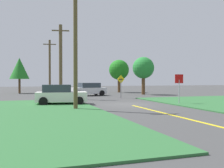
# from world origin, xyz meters

# --- Properties ---
(ground_plane) EXTENTS (120.00, 120.00, 0.00)m
(ground_plane) POSITION_xyz_m (0.00, 0.00, 0.00)
(ground_plane) COLOR #414141
(grass_verge_left) EXTENTS (12.00, 20.00, 0.08)m
(grass_verge_left) POSITION_xyz_m (-9.21, -4.00, 0.04)
(grass_verge_left) COLOR #2E6634
(grass_verge_left) RESTS_ON ground
(lane_stripe_center) EXTENTS (0.20, 14.00, 0.01)m
(lane_stripe_center) POSITION_xyz_m (0.00, -8.00, 0.01)
(lane_stripe_center) COLOR yellow
(lane_stripe_center) RESTS_ON ground
(stop_sign) EXTENTS (0.73, 0.09, 2.46)m
(stop_sign) POSITION_xyz_m (4.11, -1.01, 1.72)
(stop_sign) COLOR #9EA0A8
(stop_sign) RESTS_ON ground
(car_approaching_junction) EXTENTS (4.65, 2.66, 1.62)m
(car_approaching_junction) POSITION_xyz_m (-0.52, 12.34, 0.81)
(car_approaching_junction) COLOR silver
(car_approaching_junction) RESTS_ON ground
(parked_car_near_building) EXTENTS (4.26, 2.56, 1.62)m
(parked_car_near_building) POSITION_xyz_m (-5.25, 1.69, 0.80)
(parked_car_near_building) COLOR white
(parked_car_near_building) RESTS_ON ground
(utility_pole_near) EXTENTS (1.80, 0.28, 8.37)m
(utility_pole_near) POSITION_xyz_m (-4.73, -2.37, 4.32)
(utility_pole_near) COLOR brown
(utility_pole_near) RESTS_ON ground
(utility_pole_mid) EXTENTS (1.80, 0.41, 7.77)m
(utility_pole_mid) POSITION_xyz_m (-4.47, 7.94, 3.97)
(utility_pole_mid) COLOR brown
(utility_pole_mid) RESTS_ON ground
(utility_pole_far) EXTENTS (1.80, 0.35, 7.64)m
(utility_pole_far) POSITION_xyz_m (-4.76, 18.25, 3.94)
(utility_pole_far) COLOR brown
(utility_pole_far) RESTS_ON ground
(direction_sign) EXTENTS (0.89, 0.21, 2.51)m
(direction_sign) POSITION_xyz_m (1.82, 6.73, 1.56)
(direction_sign) COLOR slate
(direction_sign) RESTS_ON ground
(oak_tree_left) EXTENTS (2.82, 2.82, 5.23)m
(oak_tree_left) POSITION_xyz_m (-8.89, 20.96, 3.66)
(oak_tree_left) COLOR brown
(oak_tree_left) RESTS_ON ground
(pine_tree_center) EXTENTS (2.92, 2.92, 5.08)m
(pine_tree_center) POSITION_xyz_m (7.16, 12.55, 3.57)
(pine_tree_center) COLOR brown
(pine_tree_center) RESTS_ON ground
(oak_tree_right) EXTENTS (3.17, 3.17, 5.16)m
(oak_tree_right) POSITION_xyz_m (6.02, 19.18, 3.54)
(oak_tree_right) COLOR brown
(oak_tree_right) RESTS_ON ground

